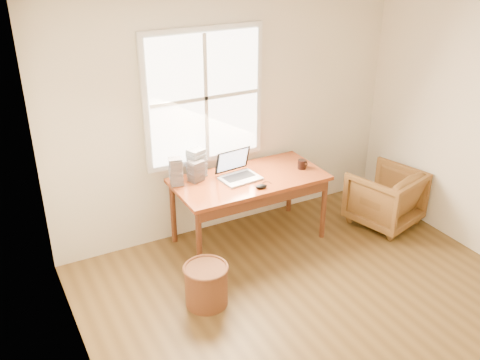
{
  "coord_description": "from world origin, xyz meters",
  "views": [
    {
      "loc": [
        -2.46,
        -2.61,
        3.15
      ],
      "look_at": [
        -0.19,
        1.65,
        0.83
      ],
      "focal_mm": 40.0,
      "sensor_mm": 36.0,
      "label": 1
    }
  ],
  "objects_px": {
    "desk": "(249,179)",
    "coffee_mug": "(302,164)",
    "laptop": "(240,166)",
    "wicker_stool": "(206,286)",
    "armchair": "(385,197)",
    "cd_stack_a": "(196,163)"
  },
  "relations": [
    {
      "from": "armchair",
      "to": "coffee_mug",
      "type": "height_order",
      "value": "coffee_mug"
    },
    {
      "from": "wicker_stool",
      "to": "cd_stack_a",
      "type": "height_order",
      "value": "cd_stack_a"
    },
    {
      "from": "armchair",
      "to": "laptop",
      "type": "distance_m",
      "value": 1.8
    },
    {
      "from": "cd_stack_a",
      "to": "wicker_stool",
      "type": "bearing_deg",
      "value": -110.57
    },
    {
      "from": "desk",
      "to": "cd_stack_a",
      "type": "xyz_separation_m",
      "value": [
        -0.48,
        0.28,
        0.18
      ]
    },
    {
      "from": "wicker_stool",
      "to": "cd_stack_a",
      "type": "xyz_separation_m",
      "value": [
        0.4,
        1.07,
        0.71
      ]
    },
    {
      "from": "laptop",
      "to": "desk",
      "type": "bearing_deg",
      "value": -7.56
    },
    {
      "from": "cd_stack_a",
      "to": "desk",
      "type": "bearing_deg",
      "value": -30.46
    },
    {
      "from": "desk",
      "to": "coffee_mug",
      "type": "bearing_deg",
      "value": -6.23
    },
    {
      "from": "laptop",
      "to": "wicker_stool",
      "type": "bearing_deg",
      "value": -140.18
    },
    {
      "from": "desk",
      "to": "cd_stack_a",
      "type": "distance_m",
      "value": 0.58
    },
    {
      "from": "armchair",
      "to": "cd_stack_a",
      "type": "relative_size",
      "value": 2.3
    },
    {
      "from": "desk",
      "to": "coffee_mug",
      "type": "relative_size",
      "value": 15.93
    },
    {
      "from": "desk",
      "to": "armchair",
      "type": "relative_size",
      "value": 2.23
    },
    {
      "from": "wicker_stool",
      "to": "coffee_mug",
      "type": "height_order",
      "value": "coffee_mug"
    },
    {
      "from": "armchair",
      "to": "coffee_mug",
      "type": "relative_size",
      "value": 7.15
    },
    {
      "from": "desk",
      "to": "armchair",
      "type": "xyz_separation_m",
      "value": [
        1.55,
        -0.41,
        -0.4
      ]
    },
    {
      "from": "wicker_stool",
      "to": "laptop",
      "type": "bearing_deg",
      "value": 45.71
    },
    {
      "from": "wicker_stool",
      "to": "cd_stack_a",
      "type": "distance_m",
      "value": 1.34
    },
    {
      "from": "desk",
      "to": "laptop",
      "type": "bearing_deg",
      "value": 178.33
    },
    {
      "from": "laptop",
      "to": "cd_stack_a",
      "type": "bearing_deg",
      "value": 137.43
    },
    {
      "from": "armchair",
      "to": "wicker_stool",
      "type": "xyz_separation_m",
      "value": [
        -2.43,
        -0.38,
        -0.13
      ]
    }
  ]
}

